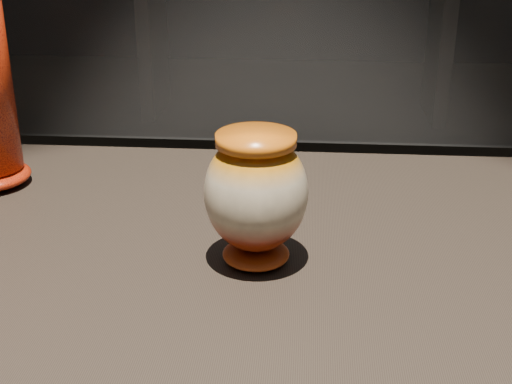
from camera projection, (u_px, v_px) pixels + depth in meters
main_vase at (256, 194)px, 0.77m from camera, size 0.13×0.13×0.15m
back_shelf at (295, 7)px, 4.14m from camera, size 2.00×0.60×0.90m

